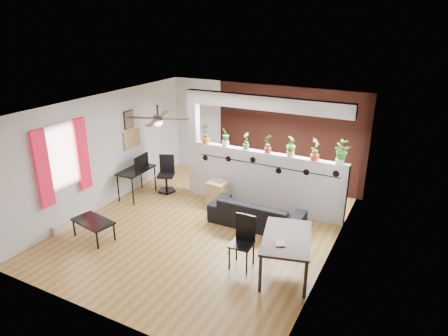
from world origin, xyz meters
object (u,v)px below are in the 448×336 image
ceiling_fan (158,119)px  potted_plant_2 (246,140)px  potted_plant_6 (341,152)px  cube_shelf (218,193)px  folding_chair (244,237)px  potted_plant_5 (315,148)px  office_chair (167,176)px  potted_plant_0 (206,133)px  computer_desk (136,172)px  dining_table (287,241)px  potted_plant_3 (268,143)px  sofa (257,213)px  potted_plant_4 (291,146)px  potted_plant_1 (226,136)px  cup (219,180)px  coffee_table (93,222)px

ceiling_fan → potted_plant_2: 2.23m
potted_plant_6 → cube_shelf: bearing=-172.7°
folding_chair → potted_plant_6: bearing=65.2°
potted_plant_5 → office_chair: size_ratio=0.53×
potted_plant_2 → potted_plant_6: (2.11, 0.00, 0.04)m
potted_plant_0 → folding_chair: bearing=-48.1°
folding_chair → cube_shelf: bearing=128.7°
potted_plant_0 → cube_shelf: size_ratio=0.86×
ceiling_fan → computer_desk: (-1.45, 0.93, -1.67)m
ceiling_fan → potted_plant_6: bearing=29.5°
office_chair → dining_table: 4.30m
potted_plant_3 → potted_plant_5: 1.05m
potted_plant_0 → sofa: potted_plant_0 is taller
potted_plant_3 → potted_plant_4: size_ratio=0.94×
ceiling_fan → office_chair: 2.62m
ceiling_fan → office_chair: size_ratio=1.29×
dining_table → folding_chair: 0.76m
potted_plant_5 → dining_table: 2.43m
potted_plant_4 → dining_table: bearing=-71.8°
cube_shelf → dining_table: (2.34, -1.88, 0.36)m
potted_plant_1 → potted_plant_6: (2.63, 0.00, 0.02)m
computer_desk → cube_shelf: bearing=15.2°
potted_plant_6 → potted_plant_1: bearing=180.0°
office_chair → dining_table: size_ratio=0.63×
ceiling_fan → cup: 2.32m
potted_plant_5 → potted_plant_6: (0.53, 0.00, -0.00)m
potted_plant_5 → dining_table: potted_plant_5 is taller
potted_plant_4 → potted_plant_3: bearing=180.0°
potted_plant_2 → potted_plant_0: bearing=180.0°
potted_plant_3 → coffee_table: 4.02m
potted_plant_2 → cube_shelf: potted_plant_2 is taller
dining_table → potted_plant_4: bearing=108.2°
potted_plant_5 → sofa: size_ratio=0.26×
sofa → folding_chair: folding_chair is taller
potted_plant_0 → potted_plant_1: size_ratio=1.08×
potted_plant_1 → sofa: size_ratio=0.23×
potted_plant_6 → computer_desk: 4.81m
ceiling_fan → potted_plant_0: bearing=89.4°
potted_plant_0 → cube_shelf: potted_plant_0 is taller
ceiling_fan → potted_plant_6: (3.18, 1.80, -0.71)m
potted_plant_0 → dining_table: potted_plant_0 is taller
potted_plant_6 → cube_shelf: (-2.67, -0.34, -1.32)m
potted_plant_0 → potted_plant_3: (1.58, -0.00, -0.03)m
potted_plant_4 → potted_plant_6: potted_plant_6 is taller
potted_plant_0 → dining_table: 3.73m
potted_plant_5 → potted_plant_6: bearing=0.0°
potted_plant_5 → folding_chair: bearing=-103.2°
potted_plant_4 → potted_plant_1: bearing=180.0°
potted_plant_3 → office_chair: (-2.58, -0.29, -1.17)m
potted_plant_2 → potted_plant_4: size_ratio=0.88×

